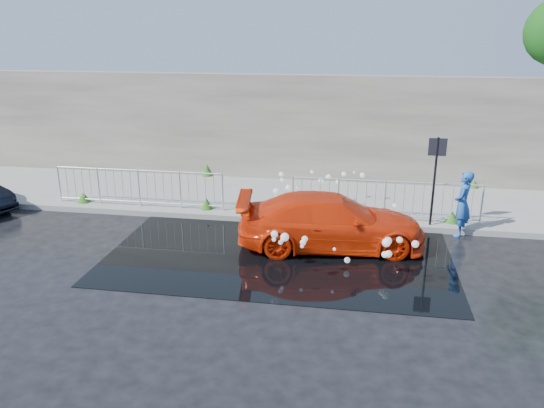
{
  "coord_description": "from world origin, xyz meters",
  "views": [
    {
      "loc": [
        2.23,
        -10.54,
        5.11
      ],
      "look_at": [
        0.21,
        1.62,
        1.0
      ],
      "focal_mm": 35.0,
      "sensor_mm": 36.0,
      "label": 1
    }
  ],
  "objects": [
    {
      "name": "ground",
      "position": [
        0.0,
        0.0,
        0.0
      ],
      "size": [
        90.0,
        90.0,
        0.0
      ],
      "primitive_type": "plane",
      "color": "black",
      "rests_on": "ground"
    },
    {
      "name": "pavement",
      "position": [
        0.0,
        5.0,
        0.07
      ],
      "size": [
        30.0,
        4.0,
        0.15
      ],
      "primitive_type": "cube",
      "color": "gray",
      "rests_on": "ground"
    },
    {
      "name": "curb",
      "position": [
        0.0,
        3.0,
        0.08
      ],
      "size": [
        30.0,
        0.25,
        0.16
      ],
      "primitive_type": "cube",
      "color": "gray",
      "rests_on": "ground"
    },
    {
      "name": "retaining_wall",
      "position": [
        0.0,
        7.2,
        1.9
      ],
      "size": [
        30.0,
        0.6,
        3.5
      ],
      "primitive_type": "cube",
      "color": "#58514A",
      "rests_on": "pavement"
    },
    {
      "name": "puddle",
      "position": [
        0.5,
        1.0,
        0.01
      ],
      "size": [
        8.0,
        5.0,
        0.01
      ],
      "primitive_type": "cube",
      "color": "black",
      "rests_on": "ground"
    },
    {
      "name": "sign_post",
      "position": [
        4.2,
        3.1,
        1.72
      ],
      "size": [
        0.45,
        0.06,
        2.5
      ],
      "color": "black",
      "rests_on": "ground"
    },
    {
      "name": "railing_left",
      "position": [
        -4.0,
        3.35,
        0.74
      ],
      "size": [
        5.05,
        0.05,
        1.1
      ],
      "color": "silver",
      "rests_on": "pavement"
    },
    {
      "name": "railing_right",
      "position": [
        3.0,
        3.35,
        0.74
      ],
      "size": [
        5.05,
        0.05,
        1.1
      ],
      "color": "silver",
      "rests_on": "pavement"
    },
    {
      "name": "weeds",
      "position": [
        -0.31,
        4.53,
        0.33
      ],
      "size": [
        12.17,
        3.93,
        0.42
      ],
      "color": "#244F15",
      "rests_on": "pavement"
    },
    {
      "name": "water_spray",
      "position": [
        1.49,
        2.13,
        0.72
      ],
      "size": [
        3.62,
        5.76,
        1.07
      ],
      "color": "white",
      "rests_on": "ground"
    },
    {
      "name": "red_car",
      "position": [
        1.67,
        1.55,
        0.65
      ],
      "size": [
        4.71,
        2.44,
        1.31
      ],
      "primitive_type": "imported",
      "rotation": [
        0.0,
        0.0,
        1.71
      ],
      "color": "red",
      "rests_on": "ground"
    },
    {
      "name": "person",
      "position": [
        4.92,
        2.86,
        0.85
      ],
      "size": [
        0.6,
        0.73,
        1.71
      ],
      "primitive_type": "imported",
      "rotation": [
        0.0,
        0.0,
        -1.92
      ],
      "color": "#2052A4",
      "rests_on": "ground"
    }
  ]
}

